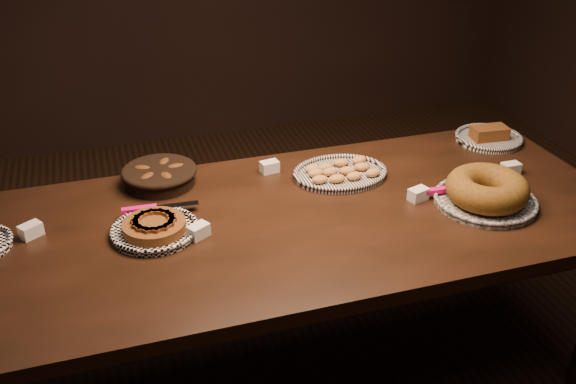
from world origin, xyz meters
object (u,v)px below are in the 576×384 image
object	(u,v)px
bundt_cake_plate	(486,192)
madeleine_platter	(340,173)
apple_tart_plate	(155,228)
buffet_table	(290,235)

from	to	relation	value
bundt_cake_plate	madeleine_platter	bearing A→B (deg)	162.94
apple_tart_plate	madeleine_platter	distance (m)	0.77
madeleine_platter	bundt_cake_plate	distance (m)	0.55
bundt_cake_plate	buffet_table	bearing A→B (deg)	-166.74
apple_tart_plate	madeleine_platter	xyz separation A→B (m)	(0.74, 0.20, -0.00)
bundt_cake_plate	apple_tart_plate	bearing A→B (deg)	-164.31
buffet_table	bundt_cake_plate	world-z (taller)	bundt_cake_plate
apple_tart_plate	buffet_table	bearing A→B (deg)	-17.25
madeleine_platter	bundt_cake_plate	bearing A→B (deg)	-27.67
apple_tart_plate	madeleine_platter	size ratio (longest dim) A/B	0.87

